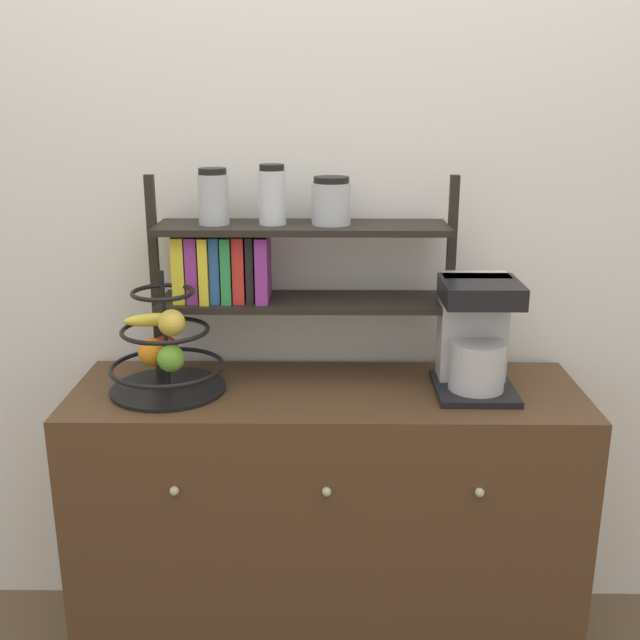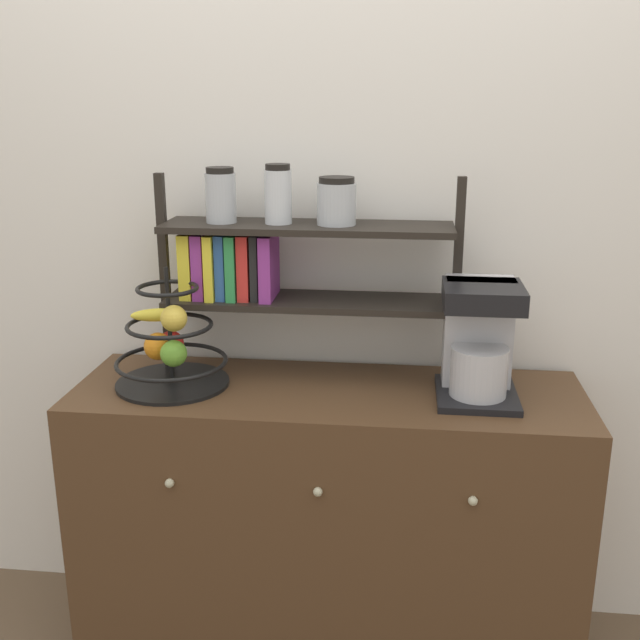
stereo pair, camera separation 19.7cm
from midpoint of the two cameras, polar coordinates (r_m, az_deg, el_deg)
name	(u,v)px [view 1 (the left image)]	position (r m, az deg, el deg)	size (l,w,h in m)	color
wall_back	(328,200)	(2.17, -2.01, 9.11)	(7.00, 0.05, 2.60)	silver
sideboard	(327,523)	(2.22, -2.08, -15.28)	(1.38, 0.46, 0.82)	#4C331E
coffee_maker	(476,335)	(2.01, 9.09, -1.18)	(0.21, 0.24, 0.31)	black
fruit_stand	(166,353)	(2.05, -14.37, -2.47)	(0.31, 0.31, 0.33)	black
shelf_hutch	(268,253)	(2.06, -6.76, 5.09)	(0.84, 0.20, 0.59)	black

